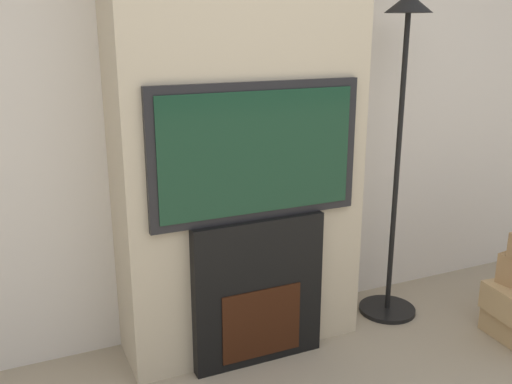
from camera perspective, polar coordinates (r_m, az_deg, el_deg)
name	(u,v)px	position (r m, az deg, el deg)	size (l,w,h in m)	color
wall_back	(222,89)	(3.06, -3.45, 10.21)	(6.00, 0.06, 2.70)	silver
chimney_breast	(239,94)	(2.84, -1.72, 9.77)	(1.25, 0.41, 2.70)	beige
fireplace	(256,290)	(2.93, 0.01, -9.79)	(0.69, 0.15, 0.77)	black
television	(256,152)	(2.69, 0.03, 4.02)	(1.06, 0.07, 0.66)	black
floor_lamp	(401,117)	(3.26, 14.28, 7.28)	(0.34, 0.34, 1.84)	black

